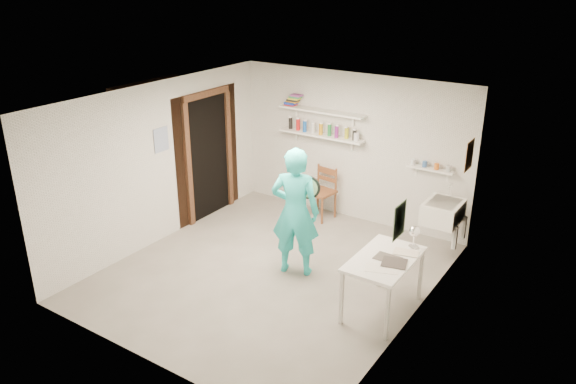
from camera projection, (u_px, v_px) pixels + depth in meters
The scene contains 27 objects.
floor at pixel (272, 272), 7.71m from camera, with size 4.00×4.50×0.02m, color slate.
ceiling at pixel (270, 98), 6.80m from camera, with size 4.00×4.50×0.02m, color silver.
wall_back at pixel (352, 147), 9.00m from camera, with size 4.00×0.02×2.40m, color silver.
wall_front at pixel (139, 262), 5.51m from camera, with size 4.00×0.02×2.40m, color silver.
wall_left at pixel (160, 163), 8.28m from camera, with size 0.02×4.50×2.40m, color silver.
wall_right at pixel (419, 228), 6.23m from camera, with size 0.02×4.50×2.40m, color silver.
doorway_recess at pixel (208, 157), 9.16m from camera, with size 0.02×0.90×2.00m, color black.
corridor_box at pixel (176, 147), 9.50m from camera, with size 1.40×1.50×2.10m, color brown.
door_lintel at pixel (206, 94), 8.76m from camera, with size 0.06×1.05×0.10m, color brown.
door_jamb_near at pixel (188, 166), 8.76m from camera, with size 0.06×0.10×2.00m, color brown.
door_jamb_far at pixel (229, 150), 9.54m from camera, with size 0.06×0.10×2.00m, color brown.
shelf_lower at pixel (321, 135), 9.10m from camera, with size 1.50×0.22×0.03m, color white.
shelf_upper at pixel (322, 111), 8.95m from camera, with size 1.50×0.22×0.03m, color white.
ledge_shelf at pixel (430, 169), 8.28m from camera, with size 0.70×0.14×0.03m, color white.
poster_left at pixel (161, 140), 8.18m from camera, with size 0.01×0.28×0.36m, color #334C7F.
poster_right_a at pixel (469, 155), 7.50m from camera, with size 0.01×0.34×0.42m, color #995933.
poster_right_b at pixel (400, 220), 5.70m from camera, with size 0.01×0.30×0.38m, color #3F724C.
belfast_sink at pixel (443, 212), 7.86m from camera, with size 0.48×0.60×0.30m, color white.
man at pixel (295, 212), 7.40m from camera, with size 0.65×0.43×1.78m, color #2AD4D1.
wall_clock at pixel (309, 187), 7.41m from camera, with size 0.32×0.32×0.04m, color #C8C488.
wooden_chair at pixel (320, 192), 9.21m from camera, with size 0.43×0.41×0.92m, color brown.
work_table at pixel (383, 285), 6.71m from camera, with size 0.65×1.09×0.72m, color white.
desk_lamp at pixel (415, 231), 6.74m from camera, with size 0.14×0.14×0.14m, color white.
spray_cans at pixel (321, 129), 9.07m from camera, with size 1.31×0.06×0.17m.
book_stack at pixel (293, 100), 9.19m from camera, with size 0.30×0.14×0.20m.
ledge_pots at pixel (431, 165), 8.25m from camera, with size 0.48×0.07×0.09m.
papers at pixel (385, 257), 6.57m from camera, with size 0.30×0.22×0.02m.
Camera 1 is at (3.89, -5.50, 3.90)m, focal length 35.00 mm.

